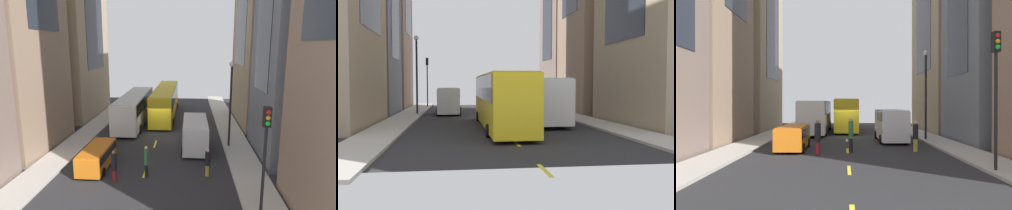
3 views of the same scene
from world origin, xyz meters
The scene contains 21 objects.
ground_plane centered at (0.00, 0.00, 0.00)m, with size 41.04×41.04×0.00m, color #28282B.
sidewalk_west centered at (-7.30, 0.00, 0.07)m, with size 2.43×44.00×0.15m, color #B2ADA3.
sidewalk_east centered at (7.30, 0.00, 0.07)m, with size 2.43×44.00×0.15m, color #B2ADA3.
lane_stripe_0 centered at (0.00, -21.00, 0.01)m, with size 0.16×2.00×0.01m, color yellow.
lane_stripe_1 centered at (0.00, -15.00, 0.01)m, with size 0.16×2.00×0.01m, color yellow.
lane_stripe_2 centered at (0.00, -9.00, 0.01)m, with size 0.16×2.00×0.01m, color yellow.
lane_stripe_3 centered at (0.00, -3.00, 0.01)m, with size 0.16×2.00×0.01m, color yellow.
lane_stripe_4 centered at (0.00, 3.00, 0.01)m, with size 0.16×2.00×0.01m, color yellow.
lane_stripe_5 centered at (0.00, 9.00, 0.01)m, with size 0.16×2.00×0.01m, color yellow.
lane_stripe_6 centered at (0.00, 15.00, 0.01)m, with size 0.16×2.00×0.01m, color yellow.
lane_stripe_7 centered at (0.00, 21.00, 0.01)m, with size 0.16×2.00×0.01m, color yellow.
building_west_0 centered at (-12.98, -14.15, 13.43)m, with size 8.61×8.69×26.86m.
city_bus_white centered at (-3.21, 4.17, 2.01)m, with size 2.80×12.64×3.35m.
streetcar_yellow centered at (-0.01, 8.20, 2.13)m, with size 2.70×14.92×3.59m.
delivery_van_white centered at (3.60, -3.82, 1.51)m, with size 2.25×5.69×2.58m.
car_orange_0 centered at (-3.64, -8.50, 0.94)m, with size 1.89×4.68×1.59m.
pedestrian_walking_far centered at (0.20, -9.79, 1.20)m, with size 0.31×0.31×2.22m.
pedestrian_crossing_mid centered at (4.37, -9.35, 1.05)m, with size 0.36×0.36×1.97m.
pedestrian_waiting_curb centered at (-1.84, -10.54, 1.11)m, with size 0.39×0.39×2.12m.
traffic_light_near_corner centered at (6.49, -15.67, 4.39)m, with size 0.32×0.44×6.12m.
streetlamp_near centered at (6.59, -3.34, 4.65)m, with size 0.44×0.44×7.39m.
Camera 2 is at (3.02, 33.42, 2.94)m, focal length 40.48 mm.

